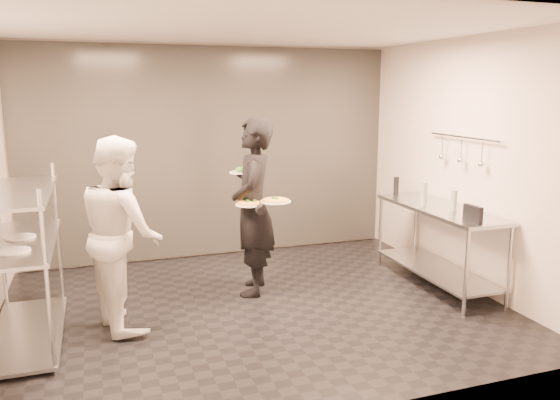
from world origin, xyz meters
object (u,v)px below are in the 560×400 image
object	(u,v)px
waiter	(253,207)
bottle_dark	(396,186)
chef	(122,233)
pass_rack	(21,257)
bottle_green	(424,194)
pizza_plate_far	(276,201)
prep_counter	(438,232)
pizza_plate_near	(249,204)
bottle_clear	(454,200)
pos_monitor	(473,214)
salad_plate	(241,171)

from	to	relation	value
waiter	bottle_dark	bearing A→B (deg)	120.84
bottle_dark	chef	bearing A→B (deg)	-167.20
waiter	pass_rack	bearing A→B (deg)	-57.25
waiter	bottle_green	distance (m)	1.96
chef	pizza_plate_far	distance (m)	1.59
prep_counter	pizza_plate_near	bearing A→B (deg)	171.97
waiter	bottle_clear	world-z (taller)	waiter
pos_monitor	bottle_clear	distance (m)	0.54
chef	pizza_plate_far	xyz separation A→B (m)	(1.58, 0.17, 0.17)
pizza_plate_near	chef	bearing A→B (deg)	-168.42
bottle_clear	waiter	bearing A→B (deg)	162.21
pizza_plate_near	pass_rack	bearing A→B (deg)	-172.02
chef	bottle_green	world-z (taller)	chef
pizza_plate_near	pos_monitor	bearing A→B (deg)	-26.77
pos_monitor	bottle_clear	bearing A→B (deg)	70.15
pizza_plate_far	pos_monitor	world-z (taller)	pizza_plate_far
pizza_plate_near	salad_plate	size ratio (longest dim) A/B	1.15
pass_rack	bottle_green	world-z (taller)	pass_rack
bottle_clear	bottle_dark	world-z (taller)	bottle_clear
waiter	pizza_plate_near	xyz separation A→B (m)	(-0.09, -0.16, 0.08)
chef	bottle_dark	distance (m)	3.46
pizza_plate_far	salad_plate	size ratio (longest dim) A/B	1.28
pass_rack	prep_counter	size ratio (longest dim) A/B	0.89
pass_rack	pizza_plate_far	xyz separation A→B (m)	(2.44, 0.21, 0.31)
waiter	salad_plate	size ratio (longest dim) A/B	7.67
pos_monitor	bottle_dark	bearing A→B (deg)	85.45
pizza_plate_near	bottle_dark	xyz separation A→B (m)	(2.06, 0.50, -0.01)
prep_counter	bottle_green	size ratio (longest dim) A/B	6.69
pass_rack	bottle_dark	distance (m)	4.32
pos_monitor	bottle_green	size ratio (longest dim) A/B	0.89
pizza_plate_far	pos_monitor	bearing A→B (deg)	-27.62
pass_rack	chef	size ratio (longest dim) A/B	0.88
prep_counter	bottle_clear	world-z (taller)	bottle_clear
waiter	chef	size ratio (longest dim) A/B	1.06
waiter	bottle_green	world-z (taller)	waiter
bottle_dark	bottle_clear	bearing A→B (deg)	-83.05
chef	pos_monitor	bearing A→B (deg)	-115.77
bottle_clear	chef	bearing A→B (deg)	176.07
prep_counter	bottle_dark	xyz separation A→B (m)	(-0.09, 0.80, 0.41)
pizza_plate_near	bottle_green	bearing A→B (deg)	-4.52
waiter	pos_monitor	world-z (taller)	waiter
salad_plate	waiter	bearing A→B (deg)	-75.19
prep_counter	waiter	distance (m)	2.14
pass_rack	pos_monitor	world-z (taller)	pass_rack
prep_counter	pizza_plate_far	distance (m)	1.95
prep_counter	pizza_plate_near	size ratio (longest dim) A/B	6.25
bottle_green	chef	bearing A→B (deg)	-178.13
pizza_plate_far	bottle_dark	bearing A→B (deg)	18.39
bottle_green	bottle_clear	size ratio (longest dim) A/B	1.17
waiter	pizza_plate_near	world-z (taller)	waiter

